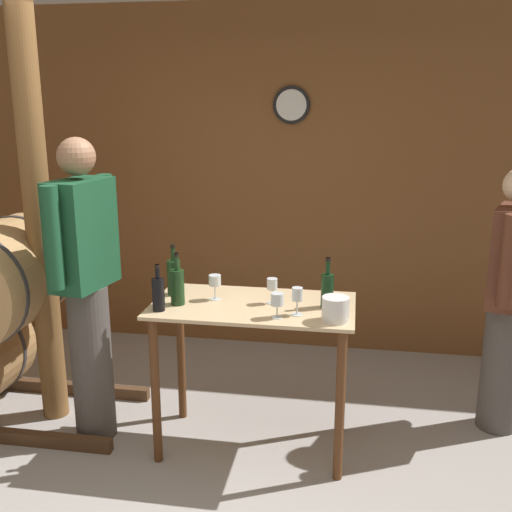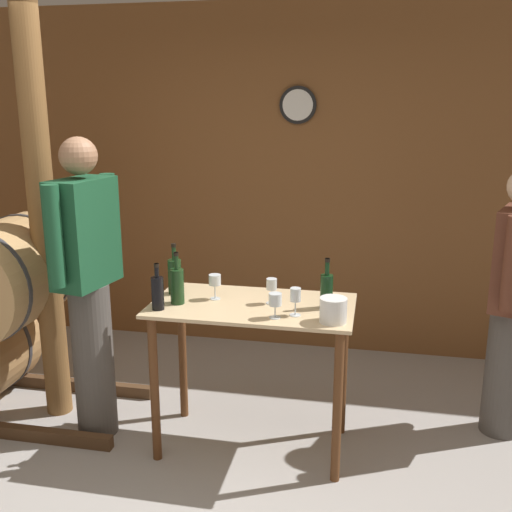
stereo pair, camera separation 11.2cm
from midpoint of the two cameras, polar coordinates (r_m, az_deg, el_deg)
name	(u,v)px [view 1 (the left image)]	position (r m, az deg, el deg)	size (l,w,h in m)	color
back_wall	(272,182)	(4.76, 0.82, 7.04)	(8.40, 0.08, 2.70)	brown
tasting_table	(253,334)	(3.40, -1.23, -7.45)	(1.13, 0.61, 0.88)	#D1B284
wooden_post	(37,209)	(3.82, -20.89, 4.16)	(0.16, 0.16, 2.70)	brown
wine_bottle_far_left	(158,293)	(3.26, -10.27, -3.48)	(0.07, 0.07, 0.26)	black
wine_bottle_left	(174,276)	(3.51, -8.74, -1.92)	(0.08, 0.08, 0.30)	#193819
wine_bottle_center	(177,286)	(3.34, -8.46, -2.83)	(0.08, 0.08, 0.29)	#193819
wine_bottle_right	(327,289)	(3.27, 5.83, -3.15)	(0.07, 0.07, 0.28)	black
wine_glass_near_left	(215,281)	(3.39, -4.89, -2.42)	(0.07, 0.07, 0.14)	silver
wine_glass_near_center	(272,285)	(3.32, 0.58, -2.82)	(0.06, 0.06, 0.14)	silver
wine_glass_near_right	(277,300)	(3.10, 1.00, -4.22)	(0.07, 0.07, 0.13)	silver
wine_glass_far_side	(297,296)	(3.14, 2.93, -3.79)	(0.06, 0.06, 0.15)	silver
ice_bucket	(335,309)	(3.09, 6.54, -5.06)	(0.14, 0.14, 0.13)	white
person_host	(510,297)	(3.83, 22.24, -3.61)	(0.34, 0.56, 1.62)	#4C4742
person_visitor_with_scarf	(86,286)	(3.58, -16.75, -2.72)	(0.29, 0.58, 1.79)	#4C4742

